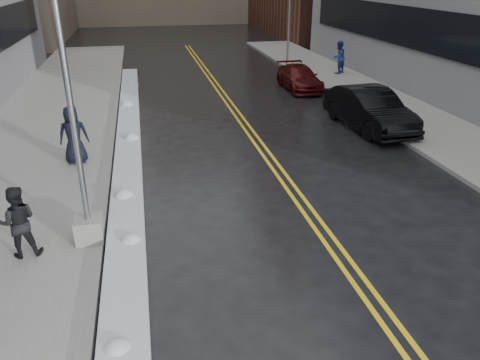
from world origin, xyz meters
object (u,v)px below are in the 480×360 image
lamppost (77,148)px  car_black (369,109)px  traffic_signal (289,15)px  pedestrian_b (18,222)px  pedestrian_east (339,57)px  pedestrian_c (74,135)px  car_maroon (299,78)px  fire_hydrant (392,109)px

lamppost → car_black: 13.10m
traffic_signal → pedestrian_b: (-13.25, -22.35, -2.39)m
lamppost → traffic_signal: bearing=61.8°
pedestrian_east → pedestrian_c: bearing=5.2°
lamppost → car_black: (10.80, 7.22, -1.68)m
car_maroon → pedestrian_c: bearing=-138.9°
pedestrian_c → pedestrian_east: 19.28m
pedestrian_east → car_black: (-3.06, -10.62, -0.30)m
car_black → traffic_signal: bearing=81.6°
lamppost → car_black: lamppost is taller
pedestrian_east → car_black: size_ratio=0.39×
lamppost → pedestrian_c: size_ratio=3.87×
traffic_signal → car_maroon: size_ratio=1.36×
fire_hydrant → car_maroon: (-2.03, 6.80, 0.09)m
fire_hydrant → traffic_signal: size_ratio=0.12×
fire_hydrant → pedestrian_east: size_ratio=0.36×
traffic_signal → pedestrian_east: (2.06, -4.15, -2.25)m
pedestrian_c → car_black: bearing=-175.4°
fire_hydrant → pedestrian_east: (1.56, 9.85, 0.61)m
traffic_signal → pedestrian_b: bearing=-120.7°
lamppost → traffic_signal: 24.98m
pedestrian_b → pedestrian_c: bearing=-103.2°
car_maroon → pedestrian_east: bearing=41.1°
pedestrian_east → fire_hydrant: bearing=45.9°
pedestrian_east → car_black: pedestrian_east is taller
fire_hydrant → car_black: bearing=-152.7°
pedestrian_c → car_maroon: size_ratio=0.45×
pedestrian_b → pedestrian_east: 23.78m
pedestrian_c → car_black: 11.80m
fire_hydrant → car_maroon: 7.10m
car_maroon → traffic_signal: bearing=78.8°
pedestrian_east → car_maroon: (-3.59, -3.04, -0.51)m
pedestrian_c → pedestrian_east: bearing=-144.1°
lamppost → pedestrian_b: (-1.45, -0.35, -1.52)m
car_maroon → pedestrian_b: bearing=-126.9°
traffic_signal → pedestrian_c: 21.01m
pedestrian_east → lamppost: bearing=17.0°
pedestrian_east → car_maroon: bearing=5.2°
traffic_signal → pedestrian_c: bearing=-127.3°
fire_hydrant → pedestrian_b: bearing=-148.7°
lamppost → fire_hydrant: (12.30, 8.00, -1.98)m
fire_hydrant → car_maroon: bearing=106.6°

